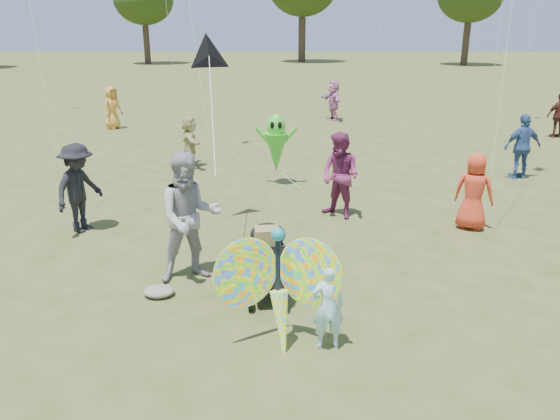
# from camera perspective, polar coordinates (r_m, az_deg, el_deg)

# --- Properties ---
(ground) EXTENTS (160.00, 160.00, 0.00)m
(ground) POSITION_cam_1_polar(r_m,az_deg,el_deg) (7.28, 1.57, -12.07)
(ground) COLOR #51592B
(ground) RESTS_ON ground
(child_girl) EXTENTS (0.44, 0.32, 1.11)m
(child_girl) POSITION_cam_1_polar(r_m,az_deg,el_deg) (6.62, 5.03, -10.00)
(child_girl) COLOR #A6DEEC
(child_girl) RESTS_ON ground
(adult_man) EXTENTS (1.17, 1.03, 2.00)m
(adult_man) POSITION_cam_1_polar(r_m,az_deg,el_deg) (8.28, -9.42, -0.76)
(adult_man) COLOR #9A9A9F
(adult_man) RESTS_ON ground
(grey_bag) EXTENTS (0.45, 0.37, 0.14)m
(grey_bag) POSITION_cam_1_polar(r_m,az_deg,el_deg) (8.19, -12.55, -8.28)
(grey_bag) COLOR gray
(grey_bag) RESTS_ON ground
(crowd_a) EXTENTS (0.86, 0.75, 1.48)m
(crowd_a) POSITION_cam_1_polar(r_m,az_deg,el_deg) (10.99, 19.61, 1.84)
(crowd_a) COLOR red
(crowd_a) RESTS_ON ground
(crowd_b) EXTENTS (1.01, 1.25, 1.69)m
(crowd_b) POSITION_cam_1_polar(r_m,az_deg,el_deg) (10.88, -20.29, 2.17)
(crowd_b) COLOR black
(crowd_b) RESTS_ON ground
(crowd_c) EXTENTS (1.02, 0.56, 1.65)m
(crowd_c) POSITION_cam_1_polar(r_m,az_deg,el_deg) (15.19, 24.00, 6.06)
(crowd_c) COLOR #33538E
(crowd_c) RESTS_ON ground
(crowd_d) EXTENTS (0.73, 1.38, 1.42)m
(crowd_d) POSITION_cam_1_polar(r_m,az_deg,el_deg) (15.27, -9.39, 7.05)
(crowd_d) COLOR tan
(crowd_d) RESTS_ON ground
(crowd_e) EXTENTS (1.07, 1.06, 1.74)m
(crowd_e) POSITION_cam_1_polar(r_m,az_deg,el_deg) (11.02, 6.32, 3.57)
(crowd_e) COLOR #772754
(crowd_e) RESTS_ON ground
(crowd_g) EXTENTS (0.85, 0.92, 1.58)m
(crowd_g) POSITION_cam_1_polar(r_m,az_deg,el_deg) (21.88, -17.11, 10.17)
(crowd_g) COLOR gold
(crowd_g) RESTS_ON ground
(crowd_h) EXTENTS (0.94, 0.47, 1.54)m
(crowd_h) POSITION_cam_1_polar(r_m,az_deg,el_deg) (21.56, 27.16, 8.79)
(crowd_h) COLOR #452017
(crowd_h) RESTS_ON ground
(crowd_j) EXTENTS (0.99, 1.57, 1.62)m
(crowd_j) POSITION_cam_1_polar(r_m,az_deg,el_deg) (23.07, 5.58, 11.33)
(crowd_j) COLOR #C470A8
(crowd_j) RESTS_ON ground
(jogging_stroller) EXTENTS (0.56, 1.08, 1.09)m
(jogging_stroller) POSITION_cam_1_polar(r_m,az_deg,el_deg) (7.75, -1.31, -4.98)
(jogging_stroller) COLOR black
(jogging_stroller) RESTS_ON ground
(butterfly_kite) EXTENTS (1.74, 0.75, 1.72)m
(butterfly_kite) POSITION_cam_1_polar(r_m,az_deg,el_deg) (6.53, -0.09, -8.26)
(butterfly_kite) COLOR red
(butterfly_kite) RESTS_ON ground
(delta_kite_rig) EXTENTS (0.89, 2.69, 2.02)m
(delta_kite_rig) POSITION_cam_1_polar(r_m,az_deg,el_deg) (10.25, -7.42, 15.62)
(delta_kite_rig) COLOR black
(delta_kite_rig) RESTS_ON ground
(alien_kite) EXTENTS (1.12, 0.69, 1.74)m
(alien_kite) POSITION_cam_1_polar(r_m,az_deg,el_deg) (13.29, -0.40, 6.72)
(alien_kite) COLOR green
(alien_kite) RESTS_ON ground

